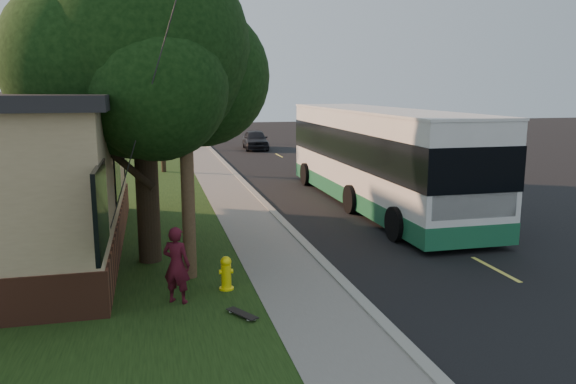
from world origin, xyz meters
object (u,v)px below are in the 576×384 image
object	(u,v)px
fire_hydrant	(226,273)
bare_tree_near	(162,132)
skateboard_main	(242,314)
transit_bus	(377,155)
utility_pole	(184,76)
leafy_tree	(142,54)
skateboarder	(177,265)
traffic_signal	(209,103)
distant_car	(255,140)
bare_tree_far	(166,121)

from	to	relation	value
fire_hydrant	bare_tree_near	bearing A→B (deg)	92.86
fire_hydrant	skateboard_main	xyz separation A→B (m)	(0.10, -1.55, -0.31)
transit_bus	skateboard_main	bearing A→B (deg)	-125.15
utility_pole	leafy_tree	distance (m)	1.94
leafy_tree	skateboarder	xyz separation A→B (m)	(0.51, -3.17, -4.30)
leafy_tree	skateboarder	bearing A→B (deg)	-80.86
skateboard_main	traffic_signal	bearing A→B (deg)	85.18
fire_hydrant	skateboarder	world-z (taller)	skateboarder
bare_tree_near	distant_car	bearing A→B (deg)	56.59
transit_bus	traffic_signal	bearing A→B (deg)	97.82
skateboard_main	transit_bus	bearing A→B (deg)	54.85
bare_tree_near	skateboard_main	bearing A→B (deg)	-87.07
utility_pole	leafy_tree	size ratio (longest dim) A/B	1.16
fire_hydrant	skateboard_main	size ratio (longest dim) A/B	0.97
skateboarder	distant_car	distance (m)	29.45
fire_hydrant	skateboarder	bearing A→B (deg)	-154.03
traffic_signal	transit_bus	bearing A→B (deg)	-82.18
bare_tree_far	skateboarder	size ratio (longest dim) A/B	2.54
leafy_tree	distant_car	distance (m)	26.89
leafy_tree	transit_bus	bearing A→B (deg)	32.01
bare_tree_near	bare_tree_far	distance (m)	12.01
utility_pole	bare_tree_far	bearing A→B (deg)	89.40
fire_hydrant	distant_car	xyz separation A→B (m)	(5.78, 28.13, 0.27)
distant_car	bare_tree_near	bearing A→B (deg)	-118.94
skateboard_main	skateboarder	bearing A→B (deg)	138.29
fire_hydrant	traffic_signal	bearing A→B (deg)	84.79
utility_pole	traffic_signal	distance (m)	33.26
skateboarder	skateboard_main	xyz separation A→B (m)	(1.16, -1.04, -0.74)
bare_tree_far	traffic_signal	xyz separation A→B (m)	(3.50, 4.00, 1.16)
fire_hydrant	transit_bus	bearing A→B (deg)	49.41
leafy_tree	transit_bus	world-z (taller)	leafy_tree
skateboard_main	distant_car	world-z (taller)	distant_car
skateboard_main	bare_tree_near	bearing A→B (deg)	92.93
bare_tree_far	skateboarder	bearing A→B (deg)	-91.24
bare_tree_far	distant_car	xyz separation A→B (m)	(6.18, -1.87, -1.30)
transit_bus	skateboard_main	xyz separation A→B (m)	(-6.60, -9.37, -1.80)
fire_hydrant	utility_pole	bearing A→B (deg)	125.38
fire_hydrant	bare_tree_far	distance (m)	30.04
bare_tree_near	leafy_tree	bearing A→B (deg)	-92.50
fire_hydrant	skateboarder	distance (m)	1.26
fire_hydrant	traffic_signal	world-z (taller)	traffic_signal
leafy_tree	transit_bus	xyz separation A→B (m)	(8.27, 5.17, -3.24)
bare_tree_far	skateboard_main	distance (m)	31.61
fire_hydrant	bare_tree_near	distance (m)	18.10
bare_tree_far	traffic_signal	bearing A→B (deg)	48.81
leafy_tree	traffic_signal	xyz separation A→B (m)	(4.67, 31.35, -2.00)
bare_tree_far	transit_bus	world-z (taller)	bare_tree_far
traffic_signal	skateboarder	size ratio (longest dim) A/B	3.47
bare_tree_near	transit_bus	distance (m)	12.71
leafy_tree	bare_tree_far	bearing A→B (deg)	87.55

